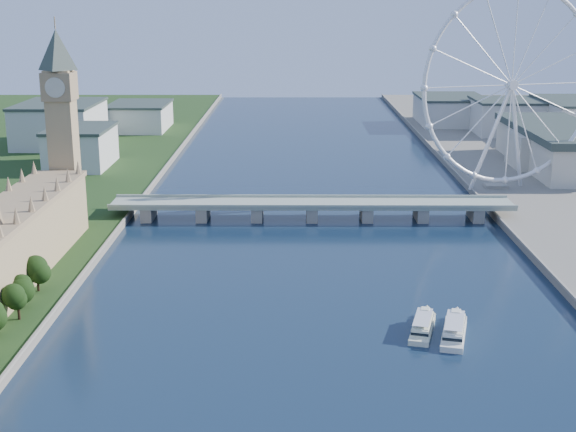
{
  "coord_description": "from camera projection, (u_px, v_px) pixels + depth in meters",
  "views": [
    {
      "loc": [
        -10.32,
        -126.78,
        116.34
      ],
      "look_at": [
        -12.54,
        210.0,
        25.81
      ],
      "focal_mm": 50.0,
      "sensor_mm": 36.0,
      "label": 1
    }
  ],
  "objects": [
    {
      "name": "london_eye",
      "position": [
        512.0,
        86.0,
        477.17
      ],
      "size": [
        113.6,
        39.12,
        124.3
      ],
      "color": "silver",
      "rests_on": "ground"
    },
    {
      "name": "tour_boat_near",
      "position": [
        422.0,
        332.0,
        290.83
      ],
      "size": [
        14.76,
        30.24,
        6.47
      ],
      "primitive_type": null,
      "rotation": [
        0.0,
        0.0,
        -0.26
      ],
      "color": "beige",
      "rests_on": "ground"
    },
    {
      "name": "westminster_bridge",
      "position": [
        312.0,
        207.0,
        440.55
      ],
      "size": [
        220.0,
        22.0,
        9.5
      ],
      "color": "gray",
      "rests_on": "ground"
    },
    {
      "name": "county_hall",
      "position": [
        555.0,
        171.0,
        566.7
      ],
      "size": [
        54.0,
        144.0,
        35.0
      ],
      "primitive_type": null,
      "color": "beige",
      "rests_on": "ground"
    },
    {
      "name": "city_skyline",
      "position": [
        351.0,
        120.0,
        688.78
      ],
      "size": [
        505.0,
        280.0,
        32.0
      ],
      "color": "beige",
      "rests_on": "ground"
    },
    {
      "name": "big_ben",
      "position": [
        61.0,
        103.0,
        404.56
      ],
      "size": [
        20.02,
        20.02,
        110.0
      ],
      "color": "tan",
      "rests_on": "ground"
    },
    {
      "name": "tour_boat_far",
      "position": [
        454.0,
        337.0,
        286.69
      ],
      "size": [
        15.84,
        32.76,
        7.03
      ],
      "primitive_type": null,
      "rotation": [
        0.0,
        0.0,
        -0.25
      ],
      "color": "silver",
      "rests_on": "ground"
    }
  ]
}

